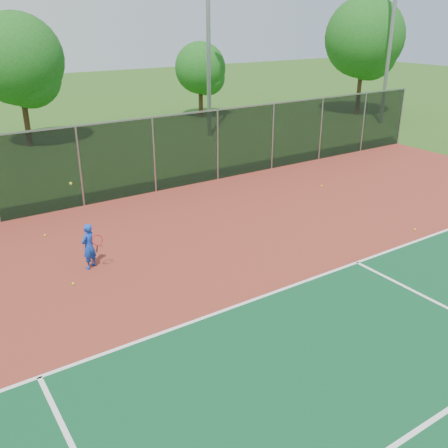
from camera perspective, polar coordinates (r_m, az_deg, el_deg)
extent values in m
plane|color=#275117|center=(12.02, 19.06, -12.15)|extent=(120.00, 120.00, 0.00)
cube|color=maroon|center=(13.07, 12.21, -8.26)|extent=(30.00, 20.00, 0.02)
cube|color=white|center=(14.97, 14.95, -4.27)|extent=(22.00, 0.10, 0.00)
cube|color=black|center=(20.14, -8.01, 7.78)|extent=(30.00, 0.04, 3.00)
cube|color=gray|center=(19.82, -8.24, 11.97)|extent=(30.00, 0.06, 0.06)
imported|color=#143FBC|center=(14.43, -15.21, -2.46)|extent=(0.58, 0.53, 1.33)
cylinder|color=black|center=(14.26, -14.31, -2.76)|extent=(0.03, 0.15, 0.27)
torus|color=#A51414|center=(14.05, -14.28, -1.80)|extent=(0.30, 0.13, 0.29)
sphere|color=yellow|center=(13.80, -17.11, 4.47)|extent=(0.07, 0.07, 0.07)
sphere|color=yellow|center=(17.77, 20.96, -0.59)|extent=(0.07, 0.07, 0.07)
sphere|color=yellow|center=(21.33, 11.09, 4.31)|extent=(0.07, 0.07, 0.07)
sphere|color=yellow|center=(17.18, -19.79, -1.22)|extent=(0.07, 0.07, 0.07)
sphere|color=yellow|center=(13.92, -16.85, -6.54)|extent=(0.07, 0.07, 0.07)
cylinder|color=gray|center=(29.69, -1.82, 22.22)|extent=(0.24, 0.24, 12.80)
cylinder|color=gray|center=(34.97, 18.74, 21.21)|extent=(0.24, 0.24, 12.80)
cylinder|color=#341F12|center=(29.54, -21.61, 10.79)|extent=(0.30, 0.30, 2.66)
sphere|color=#155016|center=(29.14, -22.56, 17.02)|extent=(4.72, 4.72, 4.72)
sphere|color=#155016|center=(29.01, -21.37, 15.39)|extent=(3.25, 3.25, 3.25)
cylinder|color=#341F12|center=(36.04, -2.67, 13.62)|extent=(0.30, 0.30, 1.95)
sphere|color=#155016|center=(35.74, -2.74, 17.40)|extent=(3.47, 3.47, 3.47)
sphere|color=#155016|center=(35.76, -1.89, 16.37)|extent=(2.38, 2.38, 2.38)
cylinder|color=#341F12|center=(38.27, 15.14, 14.27)|extent=(0.30, 0.30, 3.06)
sphere|color=#155016|center=(37.96, 15.74, 19.85)|extent=(5.44, 5.44, 5.44)
sphere|color=#155016|center=(38.11, 16.35, 18.25)|extent=(3.74, 3.74, 3.74)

